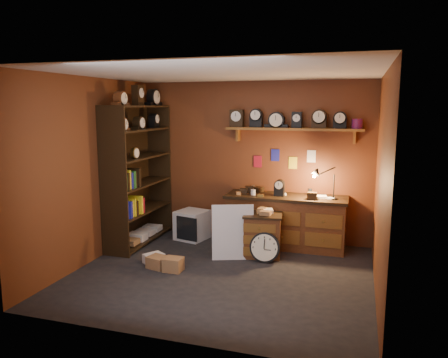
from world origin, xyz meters
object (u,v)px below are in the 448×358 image
workbench (286,218)px  big_round_clock (265,247)px  shelving_unit (137,169)px  low_cabinet (263,233)px

workbench → big_round_clock: (-0.17, -0.82, -0.25)m
shelving_unit → workbench: size_ratio=1.32×
workbench → big_round_clock: size_ratio=4.33×
shelving_unit → low_cabinet: (2.17, -0.07, -0.89)m
shelving_unit → low_cabinet: 2.34m
low_cabinet → workbench: bearing=56.9°
shelving_unit → workbench: shelving_unit is taller
shelving_unit → big_round_clock: shelving_unit is taller
workbench → low_cabinet: 0.64m
shelving_unit → workbench: (2.43, 0.49, -0.78)m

